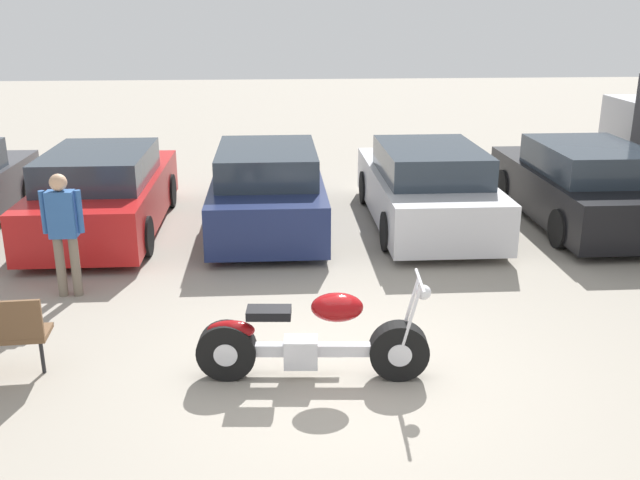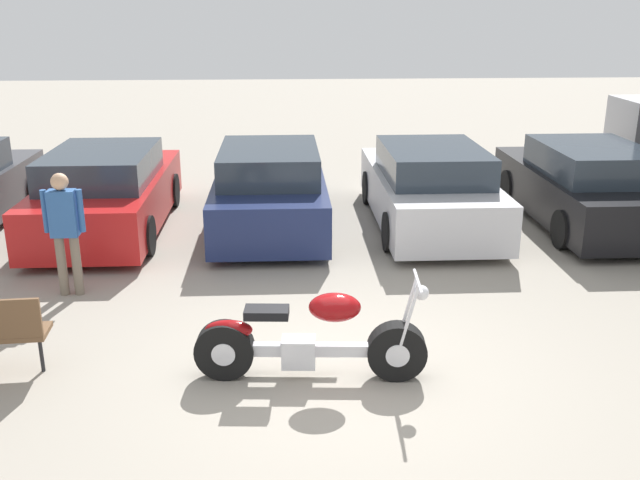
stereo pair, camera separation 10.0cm
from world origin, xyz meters
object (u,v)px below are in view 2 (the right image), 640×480
object	(u,v)px
parked_car_red	(107,192)
parked_car_silver	(429,188)
person_standing	(64,224)
parked_car_navy	(270,189)
parked_car_black	(585,187)
motorcycle	(308,340)

from	to	relation	value
parked_car_red	parked_car_silver	size ratio (longest dim) A/B	1.00
parked_car_red	person_standing	distance (m)	2.83
parked_car_red	parked_car_navy	world-z (taller)	same
parked_car_black	parked_car_silver	bearing A→B (deg)	179.19
parked_car_red	motorcycle	bearing A→B (deg)	-58.78
parked_car_silver	person_standing	distance (m)	5.97
parked_car_black	person_standing	distance (m)	8.42
motorcycle	parked_car_navy	size ratio (longest dim) A/B	0.53
parked_car_red	parked_car_black	distance (m)	8.07
parked_car_red	parked_car_black	bearing A→B (deg)	-0.31
parked_car_silver	parked_car_red	bearing A→B (deg)	179.94
parked_car_navy	parked_car_black	distance (m)	5.38
parked_car_silver	parked_car_navy	bearing A→B (deg)	177.90
motorcycle	parked_car_black	size ratio (longest dim) A/B	0.53
parked_car_red	person_standing	world-z (taller)	person_standing
motorcycle	parked_car_red	xyz separation A→B (m)	(-3.13, 5.17, 0.24)
motorcycle	parked_car_silver	world-z (taller)	parked_car_silver
parked_car_red	person_standing	size ratio (longest dim) A/B	2.73
motorcycle	parked_car_red	size ratio (longest dim) A/B	0.53
motorcycle	parked_car_red	bearing A→B (deg)	121.22
motorcycle	parked_car_red	distance (m)	6.04
motorcycle	person_standing	size ratio (longest dim) A/B	1.44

